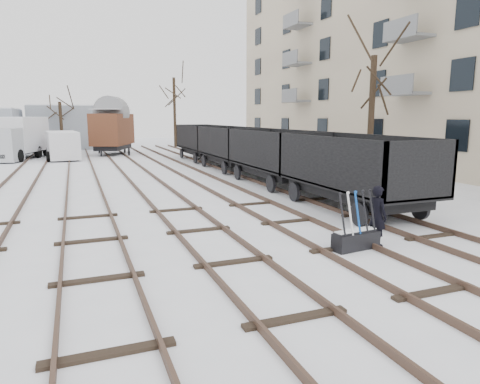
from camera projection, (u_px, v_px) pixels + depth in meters
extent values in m
plane|color=white|center=(234.00, 263.00, 9.91)|extent=(120.00, 120.00, 0.00)
cube|color=black|center=(0.00, 186.00, 20.37)|extent=(0.07, 52.00, 0.15)
cube|color=black|center=(33.00, 184.00, 20.88)|extent=(0.07, 52.00, 0.15)
cube|color=black|center=(68.00, 183.00, 21.44)|extent=(0.07, 52.00, 0.15)
cube|color=black|center=(98.00, 181.00, 21.95)|extent=(0.07, 52.00, 0.15)
cube|color=black|center=(94.00, 252.00, 10.68)|extent=(1.90, 0.20, 0.08)
cube|color=black|center=(129.00, 180.00, 22.50)|extent=(0.07, 52.00, 0.15)
cube|color=black|center=(156.00, 178.00, 23.01)|extent=(0.07, 52.00, 0.15)
cube|color=black|center=(209.00, 239.00, 11.74)|extent=(1.90, 0.20, 0.08)
cube|color=black|center=(185.00, 177.00, 23.57)|extent=(0.07, 52.00, 0.15)
cube|color=black|center=(210.00, 175.00, 24.07)|extent=(0.07, 52.00, 0.15)
cube|color=black|center=(304.00, 229.00, 12.81)|extent=(1.90, 0.20, 0.08)
cube|color=black|center=(236.00, 174.00, 24.63)|extent=(0.07, 52.00, 0.15)
cube|color=black|center=(258.00, 173.00, 25.14)|extent=(0.07, 52.00, 0.15)
cube|color=black|center=(386.00, 220.00, 13.87)|extent=(1.90, 0.20, 0.08)
cube|color=beige|center=(442.00, 46.00, 28.46)|extent=(10.00, 45.00, 16.00)
cube|color=#8E95A1|center=(66.00, 127.00, 44.85)|extent=(7.00, 6.00, 4.40)
cube|color=white|center=(65.00, 106.00, 44.46)|extent=(6.86, 5.88, 0.10)
cube|color=black|center=(356.00, 241.00, 10.93)|extent=(1.34, 0.58, 0.44)
cube|color=black|center=(356.00, 232.00, 10.89)|extent=(1.33, 0.46, 0.06)
cube|color=white|center=(356.00, 230.00, 10.88)|extent=(1.27, 0.42, 0.03)
cylinder|color=black|center=(342.00, 215.00, 10.57)|extent=(0.09, 0.32, 1.08)
cylinder|color=silver|center=(350.00, 214.00, 10.68)|extent=(0.09, 0.32, 1.08)
cylinder|color=#0B3E95|center=(357.00, 213.00, 10.80)|extent=(0.09, 0.32, 1.08)
cylinder|color=black|center=(365.00, 212.00, 10.92)|extent=(0.09, 0.32, 1.08)
cylinder|color=black|center=(372.00, 211.00, 11.04)|extent=(0.09, 0.32, 1.08)
imported|color=black|center=(377.00, 216.00, 11.17)|extent=(0.47, 0.64, 1.60)
cube|color=black|center=(352.00, 190.00, 15.49)|extent=(2.11, 5.79, 0.44)
cube|color=black|center=(352.00, 184.00, 15.45)|extent=(2.63, 6.58, 0.13)
cube|color=black|center=(323.00, 162.00, 14.85)|extent=(0.11, 6.58, 1.75)
cube|color=black|center=(382.00, 159.00, 15.74)|extent=(0.11, 6.58, 1.75)
cube|color=white|center=(352.00, 181.00, 15.43)|extent=(2.37, 6.32, 0.07)
cylinder|color=black|center=(359.00, 214.00, 13.18)|extent=(0.13, 0.77, 0.77)
cylinder|color=black|center=(345.00, 188.00, 17.91)|extent=(0.13, 0.77, 0.77)
cube|color=black|center=(275.00, 170.00, 21.37)|extent=(2.11, 5.79, 0.44)
cube|color=black|center=(275.00, 166.00, 21.33)|extent=(2.63, 6.58, 0.13)
cube|color=black|center=(252.00, 149.00, 20.73)|extent=(0.11, 6.58, 1.75)
cube|color=black|center=(298.00, 147.00, 21.62)|extent=(0.11, 6.58, 1.75)
cube|color=white|center=(275.00, 163.00, 21.31)|extent=(2.37, 6.32, 0.07)
cylinder|color=black|center=(271.00, 184.00, 19.06)|extent=(0.13, 0.77, 0.77)
cylinder|color=black|center=(278.00, 170.00, 23.78)|extent=(0.13, 0.77, 0.77)
cube|color=black|center=(231.00, 158.00, 27.24)|extent=(2.11, 5.79, 0.44)
cube|color=black|center=(231.00, 155.00, 27.21)|extent=(2.63, 6.58, 0.13)
cube|color=black|center=(212.00, 142.00, 26.61)|extent=(0.11, 6.58, 1.75)
cube|color=black|center=(250.00, 141.00, 27.50)|extent=(0.11, 6.58, 1.75)
cube|color=white|center=(231.00, 153.00, 27.19)|extent=(2.37, 6.32, 0.07)
cylinder|color=black|center=(224.00, 168.00, 24.94)|extent=(0.13, 0.77, 0.77)
cylinder|color=black|center=(237.00, 160.00, 29.66)|extent=(0.13, 0.77, 0.77)
cube|color=black|center=(203.00, 151.00, 33.12)|extent=(2.11, 5.79, 0.44)
cube|color=black|center=(203.00, 148.00, 33.08)|extent=(2.63, 6.58, 0.13)
cube|color=black|center=(187.00, 137.00, 32.48)|extent=(0.11, 6.58, 1.75)
cube|color=black|center=(218.00, 136.00, 33.38)|extent=(0.11, 6.58, 1.75)
cube|color=white|center=(203.00, 147.00, 33.07)|extent=(2.37, 6.32, 0.07)
cylinder|color=black|center=(195.00, 158.00, 30.82)|extent=(0.13, 0.77, 0.77)
cylinder|color=black|center=(210.00, 153.00, 35.54)|extent=(0.13, 0.77, 0.77)
cube|color=black|center=(113.00, 147.00, 38.01)|extent=(3.56, 4.98, 0.42)
cube|color=#4D2317|center=(112.00, 129.00, 37.73)|extent=(4.26, 5.74, 2.70)
cube|color=white|center=(111.00, 109.00, 37.43)|extent=(3.93, 5.41, 0.04)
cylinder|color=black|center=(101.00, 152.00, 36.13)|extent=(0.12, 0.73, 0.73)
cylinder|color=black|center=(125.00, 149.00, 39.99)|extent=(0.12, 0.73, 0.73)
cube|color=black|center=(20.00, 152.00, 33.88)|extent=(3.31, 7.34, 0.29)
cube|color=#A0A4A9|center=(14.00, 145.00, 31.26)|extent=(2.79, 2.54, 2.41)
cube|color=silver|center=(19.00, 134.00, 34.34)|extent=(3.81, 5.51, 2.70)
cube|color=white|center=(18.00, 117.00, 34.10)|extent=(3.74, 5.40, 0.04)
cylinder|color=black|center=(0.00, 156.00, 31.21)|extent=(0.29, 0.96, 0.96)
cylinder|color=black|center=(37.00, 150.00, 36.74)|extent=(0.29, 0.96, 0.96)
cube|color=silver|center=(63.00, 145.00, 33.54)|extent=(2.63, 5.16, 2.03)
cube|color=white|center=(62.00, 132.00, 33.36)|extent=(2.56, 5.04, 0.05)
cylinder|color=black|center=(48.00, 157.00, 31.86)|extent=(0.25, 0.79, 0.79)
cylinder|color=black|center=(77.00, 152.00, 35.48)|extent=(0.25, 0.79, 0.79)
cylinder|color=black|center=(371.00, 121.00, 21.08)|extent=(0.30, 0.30, 6.25)
cylinder|color=black|center=(61.00, 127.00, 41.00)|extent=(0.30, 0.30, 4.72)
cylinder|color=black|center=(175.00, 113.00, 45.78)|extent=(0.30, 0.30, 7.40)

